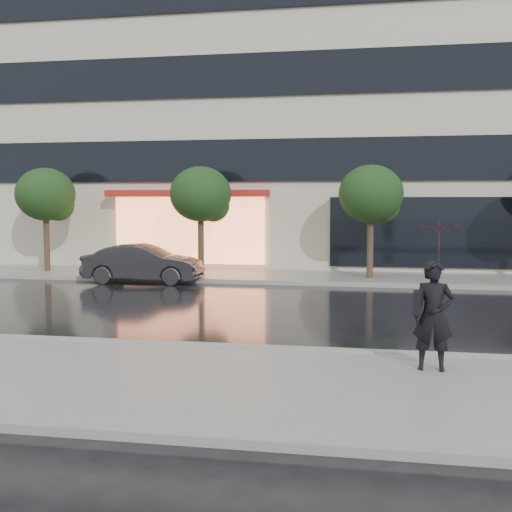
# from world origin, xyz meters

# --- Properties ---
(ground) EXTENTS (120.00, 120.00, 0.00)m
(ground) POSITION_xyz_m (0.00, 0.00, 0.00)
(ground) COLOR black
(ground) RESTS_ON ground
(sidewalk_near) EXTENTS (60.00, 4.50, 0.12)m
(sidewalk_near) POSITION_xyz_m (0.00, -3.25, 0.06)
(sidewalk_near) COLOR slate
(sidewalk_near) RESTS_ON ground
(sidewalk_far) EXTENTS (60.00, 3.50, 0.12)m
(sidewalk_far) POSITION_xyz_m (0.00, 10.25, 0.06)
(sidewalk_far) COLOR slate
(sidewalk_far) RESTS_ON ground
(curb_near) EXTENTS (60.00, 0.25, 0.14)m
(curb_near) POSITION_xyz_m (0.00, -1.00, 0.07)
(curb_near) COLOR gray
(curb_near) RESTS_ON ground
(curb_far) EXTENTS (60.00, 0.25, 0.14)m
(curb_far) POSITION_xyz_m (0.00, 8.50, 0.07)
(curb_far) COLOR gray
(curb_far) RESTS_ON ground
(office_building) EXTENTS (30.00, 12.76, 18.00)m
(office_building) POSITION_xyz_m (-0.00, 17.97, 9.00)
(office_building) COLOR #B5AD99
(office_building) RESTS_ON ground
(tree_far_west) EXTENTS (2.20, 2.20, 3.99)m
(tree_far_west) POSITION_xyz_m (-8.94, 10.03, 2.92)
(tree_far_west) COLOR #33261C
(tree_far_west) RESTS_ON ground
(tree_mid_west) EXTENTS (2.20, 2.20, 3.99)m
(tree_mid_west) POSITION_xyz_m (-2.94, 10.03, 2.92)
(tree_mid_west) COLOR #33261C
(tree_mid_west) RESTS_ON ground
(tree_mid_east) EXTENTS (2.20, 2.20, 3.99)m
(tree_mid_east) POSITION_xyz_m (3.06, 10.03, 2.92)
(tree_mid_east) COLOR #33261C
(tree_mid_east) RESTS_ON ground
(parked_car) EXTENTS (4.02, 1.54, 1.31)m
(parked_car) POSITION_xyz_m (-4.52, 8.16, 0.65)
(parked_car) COLOR #232325
(parked_car) RESTS_ON ground
(pedestrian_with_umbrella) EXTENTS (0.92, 0.94, 2.34)m
(pedestrian_with_umbrella) POSITION_xyz_m (4.05, -2.06, 1.60)
(pedestrian_with_umbrella) COLOR black
(pedestrian_with_umbrella) RESTS_ON sidewalk_near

